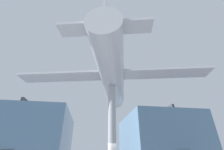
% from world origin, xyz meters
% --- Properties ---
extents(glass_pavilion_left, '(11.36, 13.98, 8.52)m').
position_xyz_m(glass_pavilion_left, '(-10.57, 15.45, 3.97)').
color(glass_pavilion_left, slate).
rests_on(glass_pavilion_left, ground_plane).
extents(glass_pavilion_right, '(11.36, 13.98, 8.52)m').
position_xyz_m(glass_pavilion_right, '(10.57, 15.45, 3.97)').
color(glass_pavilion_right, slate).
rests_on(glass_pavilion_right, ground_plane).
extents(support_pylon_central, '(0.58, 0.58, 6.92)m').
position_xyz_m(support_pylon_central, '(0.00, 0.00, 3.46)').
color(support_pylon_central, '#999EA3').
rests_on(support_pylon_central, ground_plane).
extents(suspended_airplane, '(16.38, 13.76, 2.96)m').
position_xyz_m(suspended_airplane, '(0.06, 0.27, 7.96)').
color(suspended_airplane, '#B2B7BC').
rests_on(suspended_airplane, support_pylon_central).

